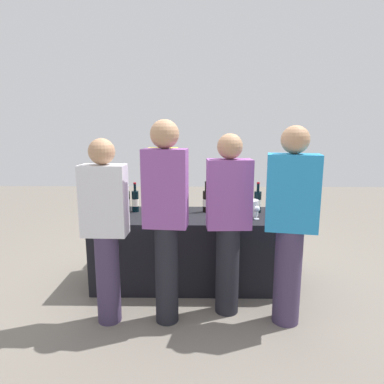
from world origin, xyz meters
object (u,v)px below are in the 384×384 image
object	(u,v)px
wine_bottle_4	(181,200)
guest_1	(166,214)
wine_glass_2	(244,209)
wine_glass_3	(257,210)
wine_bottle_6	(236,201)
server_pouring	(163,190)
wine_glass_0	(175,209)
ice_bucket	(249,208)
wine_bottle_1	(127,201)
wine_glass_1	(219,208)
guest_2	(228,219)
wine_bottle_3	(163,201)
wine_bottle_5	(206,201)
wine_bottle_2	(135,201)
guest_3	(291,220)
wine_bottle_0	(119,201)
guest_0	(105,225)
wine_bottle_7	(258,201)

from	to	relation	value
wine_bottle_4	guest_1	size ratio (longest dim) A/B	0.18
wine_glass_2	guest_1	size ratio (longest dim) A/B	0.08
wine_glass_2	wine_glass_3	xyz separation A→B (m)	(0.13, 0.01, -0.00)
wine_bottle_6	server_pouring	xyz separation A→B (m)	(-0.85, 0.57, 0.02)
wine_glass_0	ice_bucket	xyz separation A→B (m)	(0.78, 0.10, -0.01)
wine_glass_0	wine_glass_3	size ratio (longest dim) A/B	0.96
wine_bottle_1	wine_glass_1	xyz separation A→B (m)	(1.00, -0.22, -0.02)
ice_bucket	guest_2	distance (m)	0.67
guest_2	wine_glass_2	bearing A→B (deg)	63.66
wine_bottle_1	server_pouring	size ratio (longest dim) A/B	0.20
guest_1	wine_bottle_4	bearing A→B (deg)	90.64
wine_bottle_3	wine_glass_3	distance (m)	1.03
wine_bottle_5	server_pouring	world-z (taller)	server_pouring
wine_glass_0	guest_2	distance (m)	0.72
wine_bottle_3	wine_glass_2	xyz separation A→B (m)	(0.85, -0.31, -0.01)
wine_glass_3	guest_2	world-z (taller)	guest_2
wine_bottle_2	server_pouring	bearing A→B (deg)	65.06
wine_glass_1	guest_3	world-z (taller)	guest_3
wine_bottle_4	wine_glass_3	distance (m)	0.85
ice_bucket	guest_1	xyz separation A→B (m)	(-0.81, -0.78, 0.13)
wine_bottle_3	wine_bottle_6	size ratio (longest dim) A/B	0.92
wine_bottle_0	guest_0	size ratio (longest dim) A/B	0.19
wine_glass_1	wine_glass_2	world-z (taller)	wine_glass_1
wine_bottle_3	guest_2	bearing A→B (deg)	-49.06
wine_bottle_2	wine_glass_0	distance (m)	0.51
wine_bottle_2	wine_bottle_5	xyz separation A→B (m)	(0.78, -0.00, 0.00)
wine_bottle_7	wine_glass_3	bearing A→B (deg)	-101.35
wine_bottle_5	wine_glass_0	bearing A→B (deg)	-144.04
wine_glass_1	wine_glass_0	bearing A→B (deg)	-178.19
wine_bottle_6	server_pouring	distance (m)	1.03
wine_glass_3	guest_3	xyz separation A→B (m)	(0.17, -0.62, 0.06)
wine_glass_0	wine_glass_1	distance (m)	0.45
wine_bottle_0	ice_bucket	bearing A→B (deg)	-7.77
wine_bottle_6	wine_bottle_3	bearing A→B (deg)	177.94
wine_bottle_2	wine_bottle_4	xyz separation A→B (m)	(0.51, 0.06, -0.00)
wine_glass_3	guest_1	xyz separation A→B (m)	(-0.87, -0.62, 0.11)
wine_bottle_7	wine_bottle_1	bearing A→B (deg)	179.87
wine_glass_2	guest_3	size ratio (longest dim) A/B	0.09
wine_glass_0	ice_bucket	distance (m)	0.79
wine_bottle_0	wine_bottle_7	size ratio (longest dim) A/B	0.91
guest_0	wine_bottle_6	bearing A→B (deg)	38.44
wine_bottle_0	wine_glass_0	world-z (taller)	wine_bottle_0
wine_bottle_0	wine_bottle_5	bearing A→B (deg)	-3.78
wine_glass_0	wine_glass_2	bearing A→B (deg)	-4.88
wine_bottle_3	wine_glass_2	bearing A→B (deg)	-19.80
wine_bottle_3	guest_0	world-z (taller)	guest_0
wine_bottle_7	ice_bucket	world-z (taller)	wine_bottle_7
wine_bottle_0	wine_glass_3	bearing A→B (deg)	-13.23
wine_glass_0	wine_bottle_7	bearing A→B (deg)	14.63
guest_2	wine_glass_3	bearing A→B (deg)	51.72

